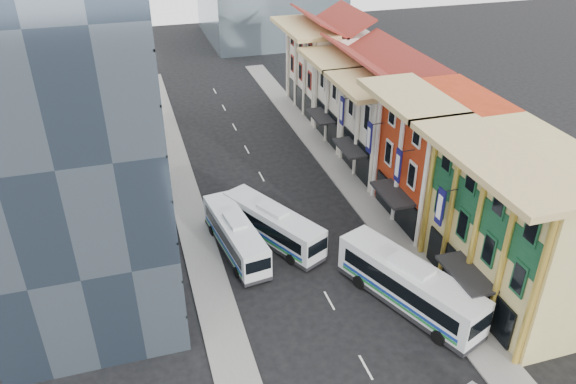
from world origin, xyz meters
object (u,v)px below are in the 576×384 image
object	(u,v)px
bus_left_near	(273,224)
shophouse_tan	(524,228)
office_tower	(65,91)
bus_right	(409,284)
bus_left_far	(236,235)

from	to	relation	value
bus_left_near	shophouse_tan	bearing A→B (deg)	-63.59
office_tower	bus_left_near	xyz separation A→B (m)	(15.00, -1.98, -13.24)
office_tower	bus_right	bearing A→B (deg)	-30.27
office_tower	bus_right	distance (m)	29.12
office_tower	bus_left_near	size ratio (longest dim) A/B	2.73
bus_right	office_tower	bearing A→B (deg)	127.71
shophouse_tan	bus_left_far	size ratio (longest dim) A/B	1.33
shophouse_tan	office_tower	bearing A→B (deg)	155.70
shophouse_tan	bus_left_near	bearing A→B (deg)	143.09
bus_left_near	bus_right	world-z (taller)	bus_right
bus_right	bus_left_near	bearing A→B (deg)	101.90
shophouse_tan	bus_left_near	distance (m)	20.46
shophouse_tan	bus_right	world-z (taller)	shophouse_tan
office_tower	bus_left_near	bearing A→B (deg)	-7.52
shophouse_tan	bus_left_far	distance (m)	23.03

